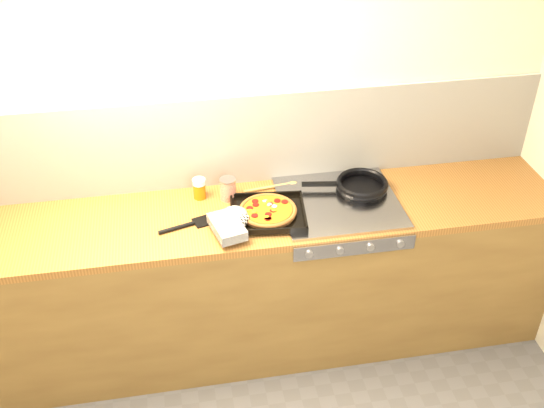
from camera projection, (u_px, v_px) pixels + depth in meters
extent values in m
plane|color=beige|center=(242.00, 122.00, 3.23)|extent=(3.20, 0.00, 3.20)
cube|color=white|center=(242.00, 141.00, 3.28)|extent=(3.20, 0.02, 0.50)
cube|color=olive|center=(253.00, 282.00, 3.45)|extent=(3.20, 0.60, 0.86)
cube|color=#9B6530|center=(252.00, 215.00, 3.20)|extent=(3.20, 0.60, 0.04)
cube|color=#9E9EA4|center=(354.00, 247.00, 3.04)|extent=(0.60, 0.03, 0.08)
cylinder|color=#A5A5AA|center=(309.00, 254.00, 2.99)|extent=(0.04, 0.02, 0.04)
cylinder|color=#A5A5AA|center=(340.00, 250.00, 3.01)|extent=(0.04, 0.02, 0.04)
cylinder|color=#A5A5AA|center=(370.00, 247.00, 3.03)|extent=(0.04, 0.02, 0.04)
cylinder|color=#A5A5AA|center=(400.00, 244.00, 3.06)|extent=(0.04, 0.02, 0.04)
cube|color=#9E9EA4|center=(339.00, 202.00, 3.25)|extent=(0.60, 0.56, 0.02)
cube|color=black|center=(268.00, 214.00, 3.13)|extent=(0.40, 0.36, 0.01)
cube|color=black|center=(266.00, 194.00, 3.25)|extent=(0.37, 0.05, 0.02)
cube|color=black|center=(270.00, 230.00, 3.00)|extent=(0.37, 0.05, 0.02)
cube|color=black|center=(304.00, 210.00, 3.14)|extent=(0.04, 0.32, 0.02)
cube|color=black|center=(232.00, 213.00, 3.12)|extent=(0.04, 0.32, 0.02)
cylinder|color=brown|center=(268.00, 212.00, 3.13)|extent=(0.30, 0.30, 0.02)
torus|color=brown|center=(268.00, 210.00, 3.12)|extent=(0.32, 0.32, 0.02)
cylinder|color=orange|center=(268.00, 210.00, 3.12)|extent=(0.27, 0.27, 0.01)
cylinder|color=maroon|center=(273.00, 210.00, 3.11)|extent=(0.04, 0.04, 0.00)
cylinder|color=maroon|center=(255.00, 201.00, 3.17)|extent=(0.04, 0.04, 0.00)
cylinder|color=maroon|center=(268.00, 219.00, 3.05)|extent=(0.04, 0.04, 0.00)
cylinder|color=maroon|center=(250.00, 208.00, 3.12)|extent=(0.04, 0.04, 0.00)
cylinder|color=maroon|center=(277.00, 201.00, 3.17)|extent=(0.04, 0.04, 0.00)
cylinder|color=maroon|center=(270.00, 204.00, 3.15)|extent=(0.04, 0.04, 0.00)
cylinder|color=maroon|center=(255.00, 216.00, 3.07)|extent=(0.04, 0.04, 0.00)
cylinder|color=maroon|center=(285.00, 202.00, 3.17)|extent=(0.04, 0.04, 0.00)
cylinder|color=maroon|center=(268.00, 218.00, 3.05)|extent=(0.04, 0.04, 0.00)
cylinder|color=maroon|center=(268.00, 214.00, 3.08)|extent=(0.04, 0.04, 0.00)
cylinder|color=maroon|center=(256.00, 205.00, 3.15)|extent=(0.04, 0.04, 0.00)
ellipsoid|color=#C78612|center=(254.00, 211.00, 3.10)|extent=(0.03, 0.02, 0.01)
ellipsoid|color=#C78612|center=(249.00, 210.00, 3.10)|extent=(0.03, 0.02, 0.01)
ellipsoid|color=#C78612|center=(266.00, 204.00, 3.15)|extent=(0.03, 0.02, 0.01)
ellipsoid|color=#C78612|center=(264.00, 200.00, 3.18)|extent=(0.03, 0.02, 0.01)
ellipsoid|color=#C78612|center=(266.00, 217.00, 3.06)|extent=(0.03, 0.02, 0.01)
ellipsoid|color=#C78612|center=(274.00, 210.00, 3.10)|extent=(0.03, 0.02, 0.01)
ellipsoid|color=#C78612|center=(272.00, 209.00, 3.12)|extent=(0.03, 0.02, 0.01)
ellipsoid|color=#C78612|center=(254.00, 212.00, 3.09)|extent=(0.03, 0.02, 0.01)
ellipsoid|color=#C78612|center=(268.00, 201.00, 3.17)|extent=(0.03, 0.02, 0.01)
ellipsoid|color=silver|center=(265.00, 201.00, 3.17)|extent=(0.03, 0.03, 0.01)
ellipsoid|color=silver|center=(269.00, 204.00, 3.15)|extent=(0.03, 0.03, 0.01)
ellipsoid|color=silver|center=(274.00, 206.00, 3.14)|extent=(0.03, 0.03, 0.01)
cube|color=black|center=(227.00, 227.00, 3.00)|extent=(0.18, 0.24, 0.05)
ellipsoid|color=black|center=(234.00, 214.00, 3.08)|extent=(0.14, 0.14, 0.05)
cylinder|color=black|center=(241.00, 223.00, 3.02)|extent=(0.09, 0.10, 0.05)
cylinder|color=black|center=(362.00, 188.00, 3.33)|extent=(0.29, 0.29, 0.01)
torus|color=black|center=(362.00, 184.00, 3.31)|extent=(0.31, 0.31, 0.03)
cube|color=black|center=(320.00, 184.00, 3.30)|extent=(0.20, 0.05, 0.02)
cylinder|color=#9D1F0C|center=(228.00, 189.00, 3.25)|extent=(0.10, 0.10, 0.11)
cylinder|color=#B2B2B7|center=(228.00, 180.00, 3.22)|extent=(0.10, 0.10, 0.01)
cylinder|color=#B2B2B7|center=(228.00, 198.00, 3.28)|extent=(0.10, 0.10, 0.01)
cylinder|color=orange|center=(200.00, 191.00, 3.27)|extent=(0.07, 0.07, 0.08)
cylinder|color=silver|center=(199.00, 182.00, 3.24)|extent=(0.07, 0.07, 0.03)
cylinder|color=#AC8949|center=(268.00, 188.00, 3.35)|extent=(0.26, 0.05, 0.02)
ellipsoid|color=#AC8949|center=(293.00, 183.00, 3.38)|extent=(0.06, 0.04, 0.02)
cube|color=black|center=(204.00, 221.00, 3.11)|extent=(0.12, 0.11, 0.01)
cylinder|color=black|center=(177.00, 228.00, 3.06)|extent=(0.18, 0.07, 0.02)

